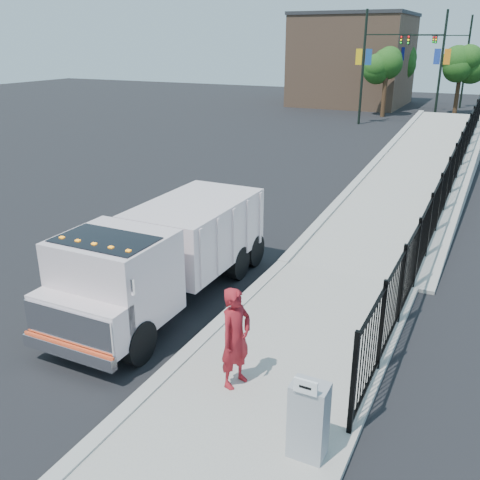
% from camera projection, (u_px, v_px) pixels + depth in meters
% --- Properties ---
extents(ground, '(120.00, 120.00, 0.00)m').
position_uv_depth(ground, '(215.00, 331.00, 11.77)').
color(ground, black).
rests_on(ground, ground).
extents(sidewalk, '(3.55, 12.00, 0.12)m').
position_uv_depth(sidewalk, '(257.00, 406.00, 9.28)').
color(sidewalk, '#9E998E').
rests_on(sidewalk, ground).
extents(curb, '(0.30, 12.00, 0.16)m').
position_uv_depth(curb, '(164.00, 376.00, 10.07)').
color(curb, '#ADAAA3').
rests_on(curb, ground).
extents(ramp, '(3.95, 24.06, 3.19)m').
position_uv_depth(ramp, '(425.00, 180.00, 24.32)').
color(ramp, '#9E998E').
rests_on(ramp, ground).
extents(iron_fence, '(0.10, 28.00, 1.80)m').
position_uv_depth(iron_fence, '(451.00, 185.00, 20.06)').
color(iron_fence, black).
rests_on(iron_fence, ground).
extents(truck, '(2.32, 6.87, 2.35)m').
position_uv_depth(truck, '(163.00, 253.00, 12.56)').
color(truck, black).
rests_on(truck, ground).
extents(worker, '(0.62, 0.79, 1.90)m').
position_uv_depth(worker, '(236.00, 338.00, 9.47)').
color(worker, maroon).
rests_on(worker, sidewalk).
extents(utility_cabinet, '(0.55, 0.40, 1.25)m').
position_uv_depth(utility_cabinet, '(308.00, 420.00, 7.91)').
color(utility_cabinet, gray).
rests_on(utility_cabinet, sidewalk).
extents(arrow_sign, '(0.35, 0.04, 0.22)m').
position_uv_depth(arrow_sign, '(306.00, 387.00, 7.47)').
color(arrow_sign, white).
rests_on(arrow_sign, utility_cabinet).
extents(light_pole_0, '(3.77, 0.22, 8.00)m').
position_uv_depth(light_pole_0, '(367.00, 63.00, 38.55)').
color(light_pole_0, black).
rests_on(light_pole_0, ground).
extents(light_pole_1, '(3.77, 0.22, 8.00)m').
position_uv_depth(light_pole_1, '(437.00, 63.00, 39.39)').
color(light_pole_1, black).
rests_on(light_pole_1, ground).
extents(light_pole_2, '(3.77, 0.22, 8.00)m').
position_uv_depth(light_pole_2, '(401.00, 59.00, 46.21)').
color(light_pole_2, black).
rests_on(light_pole_2, ground).
extents(light_pole_3, '(3.78, 0.22, 8.00)m').
position_uv_depth(light_pole_3, '(463.00, 58.00, 48.16)').
color(light_pole_3, black).
rests_on(light_pole_3, ground).
extents(tree_0, '(2.53, 2.53, 5.27)m').
position_uv_depth(tree_0, '(387.00, 67.00, 42.61)').
color(tree_0, '#382314').
rests_on(tree_0, ground).
extents(tree_1, '(2.47, 2.47, 5.23)m').
position_uv_depth(tree_1, '(461.00, 66.00, 44.04)').
color(tree_1, '#382314').
rests_on(tree_1, ground).
extents(tree_2, '(3.28, 3.28, 5.64)m').
position_uv_depth(tree_2, '(399.00, 61.00, 51.76)').
color(tree_2, '#382314').
rests_on(tree_2, ground).
extents(building, '(10.00, 10.00, 8.00)m').
position_uv_depth(building, '(353.00, 61.00, 51.01)').
color(building, '#8C664C').
rests_on(building, ground).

